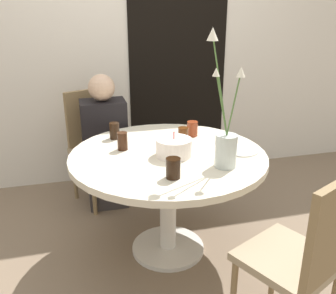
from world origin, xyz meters
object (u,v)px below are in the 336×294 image
(drink_glass_3, at_px, (226,149))
(drink_glass_4, at_px, (183,136))
(chair_right_flank, at_px, (95,140))
(chair_near_front, at_px, (306,253))
(birthday_cake, at_px, (174,147))
(person_boy, at_px, (105,147))
(flower_vase, at_px, (225,138))
(side_plate, at_px, (242,151))
(drink_glass_1, at_px, (192,129))
(drink_glass_0, at_px, (122,141))
(drink_glass_2, at_px, (173,168))
(drink_glass_5, at_px, (114,131))

(drink_glass_3, height_order, drink_glass_4, drink_glass_4)
(chair_right_flank, distance_m, chair_near_front, 1.92)
(chair_right_flank, xyz_separation_m, drink_glass_3, (0.69, -1.04, 0.24))
(birthday_cake, xyz_separation_m, person_boy, (-0.34, 0.78, -0.25))
(chair_right_flank, height_order, flower_vase, flower_vase)
(flower_vase, height_order, side_plate, flower_vase)
(drink_glass_1, distance_m, person_boy, 0.77)
(drink_glass_0, height_order, drink_glass_2, drink_glass_0)
(chair_near_front, bearing_deg, drink_glass_4, -99.43)
(person_boy, bearing_deg, drink_glass_0, -84.41)
(drink_glass_1, bearing_deg, person_boy, 140.57)
(side_plate, relative_size, drink_glass_5, 1.82)
(birthday_cake, distance_m, flower_vase, 0.34)
(drink_glass_4, height_order, drink_glass_5, drink_glass_4)
(drink_glass_1, distance_m, drink_glass_2, 0.69)
(side_plate, relative_size, drink_glass_3, 1.72)
(person_boy, bearing_deg, chair_right_flank, 113.47)
(drink_glass_1, bearing_deg, drink_glass_0, -164.31)
(chair_near_front, bearing_deg, drink_glass_2, -73.29)
(flower_vase, relative_size, drink_glass_2, 6.80)
(drink_glass_5, relative_size, person_boy, 0.10)
(flower_vase, xyz_separation_m, drink_glass_2, (-0.31, -0.07, -0.11))
(person_boy, bearing_deg, drink_glass_2, -76.65)
(drink_glass_3, bearing_deg, drink_glass_4, 123.01)
(birthday_cake, height_order, drink_glass_4, birthday_cake)
(chair_near_front, xyz_separation_m, drink_glass_5, (-0.69, 1.22, 0.24))
(drink_glass_0, xyz_separation_m, drink_glass_4, (0.39, -0.01, 0.00))
(drink_glass_0, xyz_separation_m, drink_glass_2, (0.20, -0.47, -0.00))
(person_boy, bearing_deg, drink_glass_5, -84.41)
(chair_right_flank, xyz_separation_m, drink_glass_1, (0.63, -0.61, 0.24))
(drink_glass_5, bearing_deg, chair_near_front, -60.58)
(chair_right_flank, relative_size, drink_glass_4, 7.82)
(flower_vase, height_order, drink_glass_0, flower_vase)
(chair_near_front, height_order, drink_glass_5, chair_near_front)
(chair_near_front, bearing_deg, drink_glass_1, -106.98)
(drink_glass_1, height_order, drink_glass_2, drink_glass_2)
(side_plate, distance_m, drink_glass_2, 0.57)
(chair_near_front, relative_size, drink_glass_2, 8.35)
(chair_near_front, height_order, side_plate, chair_near_front)
(drink_glass_0, xyz_separation_m, person_boy, (-0.06, 0.60, -0.25))
(drink_glass_5, bearing_deg, flower_vase, -49.74)
(drink_glass_3, bearing_deg, drink_glass_0, 152.89)
(side_plate, distance_m, drink_glass_3, 0.17)
(drink_glass_1, relative_size, drink_glass_3, 0.88)
(drink_glass_1, bearing_deg, drink_glass_2, -116.60)
(side_plate, relative_size, drink_glass_4, 1.71)
(flower_vase, bearing_deg, chair_near_front, -75.22)
(birthday_cake, distance_m, person_boy, 0.89)
(side_plate, distance_m, drink_glass_0, 0.74)
(drink_glass_3, bearing_deg, drink_glass_2, -154.35)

